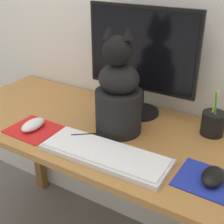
% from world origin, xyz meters
% --- Properties ---
extents(desk, '(1.48, 0.57, 0.74)m').
position_xyz_m(desk, '(0.00, 0.00, 0.63)').
color(desk, '#A87038').
rests_on(desk, ground_plane).
extents(monitor, '(0.46, 0.17, 0.44)m').
position_xyz_m(monitor, '(-0.00, 0.19, 0.99)').
color(monitor, black).
rests_on(monitor, desk).
extents(keyboard, '(0.44, 0.17, 0.02)m').
position_xyz_m(keyboard, '(0.05, -0.16, 0.75)').
color(keyboard, silver).
rests_on(keyboard, desk).
extents(mousepad_left, '(0.19, 0.17, 0.00)m').
position_xyz_m(mousepad_left, '(-0.28, -0.15, 0.74)').
color(mousepad_left, red).
rests_on(mousepad_left, desk).
extents(mousepad_right, '(0.18, 0.16, 0.00)m').
position_xyz_m(mousepad_right, '(0.38, -0.11, 0.74)').
color(mousepad_right, '#1E2D9E').
rests_on(mousepad_right, desk).
extents(computer_mouse_left, '(0.06, 0.11, 0.04)m').
position_xyz_m(computer_mouse_left, '(-0.28, -0.15, 0.76)').
color(computer_mouse_left, white).
rests_on(computer_mouse_left, mousepad_left).
extents(computer_mouse_right, '(0.07, 0.10, 0.03)m').
position_xyz_m(computer_mouse_right, '(0.39, -0.11, 0.76)').
color(computer_mouse_right, black).
rests_on(computer_mouse_right, mousepad_right).
extents(cat, '(0.23, 0.27, 0.40)m').
position_xyz_m(cat, '(-0.00, 0.01, 0.89)').
color(cat, black).
rests_on(cat, desk).
extents(pen_cup, '(0.09, 0.09, 0.18)m').
position_xyz_m(pen_cup, '(0.31, 0.17, 0.79)').
color(pen_cup, black).
rests_on(pen_cup, desk).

